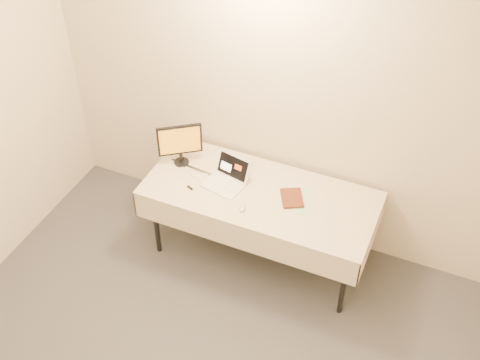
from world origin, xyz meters
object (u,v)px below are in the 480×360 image
at_px(table, 260,198).
at_px(laptop, 227,178).
at_px(book, 282,189).
at_px(monitor, 180,142).

relative_size(table, laptop, 5.18).
bearing_deg(book, laptop, 150.64).
relative_size(table, monitor, 4.91).
relative_size(laptop, monitor, 0.95).
height_order(monitor, book, monitor).
distance_m(monitor, book, 0.94).
xyz_separation_m(table, book, (0.18, -0.01, 0.17)).
distance_m(table, monitor, 0.80).
distance_m(laptop, book, 0.48).
height_order(table, monitor, monitor).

